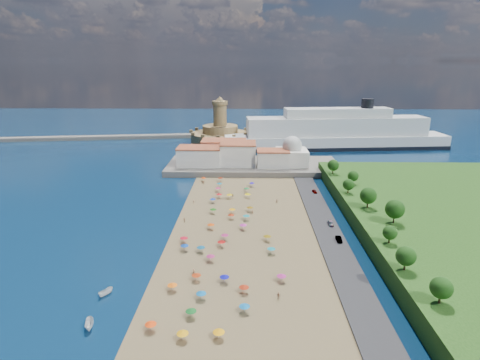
{
  "coord_description": "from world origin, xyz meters",
  "views": [
    {
      "loc": [
        7.42,
        -133.13,
        55.09
      ],
      "look_at": [
        4.0,
        25.0,
        8.0
      ],
      "focal_mm": 30.0,
      "sensor_mm": 36.0,
      "label": 1
    }
  ],
  "objects": [
    {
      "name": "parked_cars",
      "position": [
        36.0,
        -0.19,
        1.35
      ],
      "size": [
        1.96,
        52.28,
        1.4
      ],
      "color": "gray",
      "rests_on": "promenade"
    },
    {
      "name": "jetty",
      "position": [
        -12.0,
        108.0,
        1.2
      ],
      "size": [
        18.0,
        70.0,
        2.4
      ],
      "primitive_type": "cube",
      "color": "#59544C",
      "rests_on": "ground"
    },
    {
      "name": "terrace",
      "position": [
        10.0,
        73.0,
        1.5
      ],
      "size": [
        90.0,
        36.0,
        3.0
      ],
      "primitive_type": "cube",
      "color": "#59544C",
      "rests_on": "ground"
    },
    {
      "name": "cruise_ship",
      "position": [
        64.56,
        127.05,
        9.45
      ],
      "size": [
        147.44,
        35.61,
        31.91
      ],
      "color": "black",
      "rests_on": "ground"
    },
    {
      "name": "domed_building",
      "position": [
        30.0,
        71.0,
        8.97
      ],
      "size": [
        16.0,
        16.0,
        15.0
      ],
      "color": "silver",
      "rests_on": "terrace"
    },
    {
      "name": "moored_boats",
      "position": [
        -26.8,
        -54.99,
        0.85
      ],
      "size": [
        4.01,
        17.11,
        1.76
      ],
      "color": "white",
      "rests_on": "ground"
    },
    {
      "name": "breakwater",
      "position": [
        -110.0,
        153.0,
        1.3
      ],
      "size": [
        199.03,
        34.77,
        2.6
      ],
      "primitive_type": "cube",
      "rotation": [
        0.0,
        0.0,
        0.14
      ],
      "color": "#59544C",
      "rests_on": "ground"
    },
    {
      "name": "beachgoers",
      "position": [
        0.51,
        4.94,
        1.12
      ],
      "size": [
        35.28,
        93.29,
        1.88
      ],
      "color": "tan",
      "rests_on": "beach"
    },
    {
      "name": "waterfront_buildings",
      "position": [
        -3.05,
        73.64,
        7.88
      ],
      "size": [
        57.0,
        29.0,
        11.0
      ],
      "color": "silver",
      "rests_on": "terrace"
    },
    {
      "name": "beach_parasols",
      "position": [
        -0.73,
        -11.12,
        2.15
      ],
      "size": [
        32.49,
        115.24,
        2.2
      ],
      "color": "gray",
      "rests_on": "beach"
    },
    {
      "name": "fortress",
      "position": [
        -12.0,
        138.0,
        6.68
      ],
      "size": [
        40.0,
        40.0,
        32.4
      ],
      "color": "#9B814D",
      "rests_on": "ground"
    },
    {
      "name": "hillside_trees",
      "position": [
        48.8,
        -7.08,
        10.0
      ],
      "size": [
        13.19,
        106.15,
        7.67
      ],
      "color": "#382314",
      "rests_on": "hillside"
    },
    {
      "name": "ground",
      "position": [
        0.0,
        0.0,
        0.0
      ],
      "size": [
        700.0,
        700.0,
        0.0
      ],
      "primitive_type": "plane",
      "color": "#071938",
      "rests_on": "ground"
    }
  ]
}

